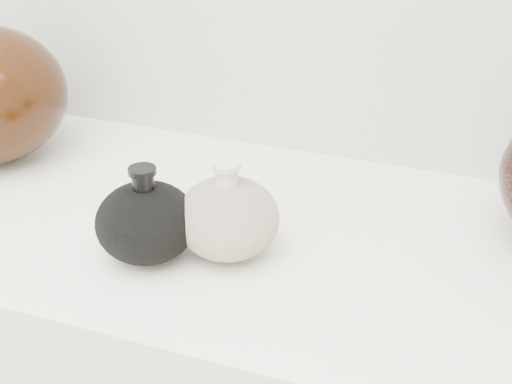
% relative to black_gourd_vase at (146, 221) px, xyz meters
% --- Properties ---
extents(black_gourd_vase, '(0.16, 0.16, 0.12)m').
position_rel_black_gourd_vase_xyz_m(black_gourd_vase, '(0.00, 0.00, 0.00)').
color(black_gourd_vase, black).
rests_on(black_gourd_vase, display_counter).
extents(cream_gourd_vase, '(0.14, 0.14, 0.12)m').
position_rel_black_gourd_vase_xyz_m(cream_gourd_vase, '(0.09, 0.04, 0.00)').
color(cream_gourd_vase, beige).
rests_on(cream_gourd_vase, display_counter).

